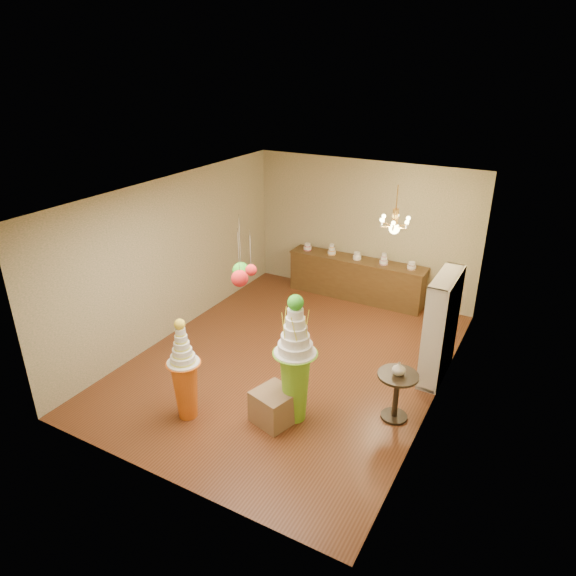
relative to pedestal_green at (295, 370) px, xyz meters
The scene contains 17 objects.
floor 1.79m from the pedestal_green, 120.50° to the left, with size 6.50×6.50×0.00m, color #5E3019.
ceiling 2.69m from the pedestal_green, 120.50° to the left, with size 6.50×6.50×0.00m, color silver.
wall_back 4.73m from the pedestal_green, 99.89° to the left, with size 5.00×0.04×3.00m, color tan.
wall_front 2.15m from the pedestal_green, 113.15° to the right, with size 5.00×0.04×3.00m, color tan.
wall_left 3.64m from the pedestal_green, 157.53° to the left, with size 0.04×6.50×3.00m, color tan.
wall_right 2.28m from the pedestal_green, 38.89° to the left, with size 0.04×6.50×3.00m, color tan.
pedestal_green is the anchor object (origin of this frame).
pedestal_orange 1.61m from the pedestal_green, 152.79° to the right, with size 0.53×0.53×1.62m.
burlap_riser 0.66m from the pedestal_green, 137.94° to the right, with size 0.55×0.55×0.50m, color #89694A.
sideboard 4.43m from the pedestal_green, 100.52° to the left, with size 3.04×0.54×1.16m.
shelving_unit 2.66m from the pedestal_green, 54.73° to the left, with size 0.33×1.20×1.80m.
round_table 1.52m from the pedestal_green, 28.75° to the left, with size 0.66×0.66×0.76m.
vase 1.48m from the pedestal_green, 28.75° to the left, with size 0.19×0.19×0.20m, color beige.
pom_red_left 1.67m from the pedestal_green, 136.57° to the right, with size 0.22×0.22×0.78m.
pom_green_mid 1.61m from the pedestal_green, behind, with size 0.24×0.24×0.94m.
pom_red_right 1.79m from the pedestal_green, 121.62° to the right, with size 0.14×0.14×0.58m.
chandelier 3.11m from the pedestal_green, 80.50° to the left, with size 0.71×0.71×0.85m.
Camera 1 is at (3.70, -6.83, 4.88)m, focal length 32.00 mm.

